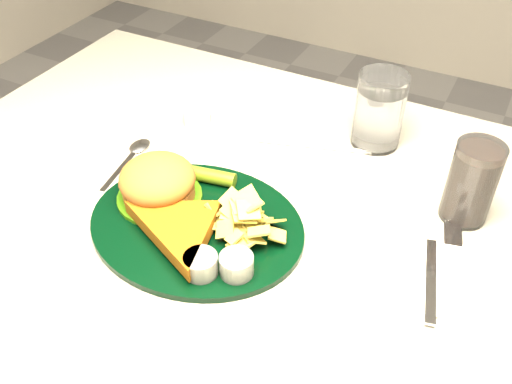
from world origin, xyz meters
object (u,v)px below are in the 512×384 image
table (269,361)px  cola_glass (472,183)px  fork_napkin (433,274)px  dinner_plate (195,209)px  water_glass (379,110)px

table → cola_glass: size_ratio=9.74×
table → fork_napkin: bearing=-3.2°
table → fork_napkin: (0.24, -0.01, 0.38)m
table → dinner_plate: (-0.08, -0.08, 0.41)m
water_glass → cola_glass: size_ratio=1.04×
dinner_plate → cola_glass: cola_glass is taller
cola_glass → fork_napkin: (-0.01, -0.14, -0.05)m
table → fork_napkin: size_ratio=6.39×
water_glass → dinner_plate: bearing=-116.2°
table → fork_napkin: 0.45m
table → fork_napkin: fork_napkin is taller
water_glass → fork_napkin: (0.16, -0.26, -0.06)m
dinner_plate → water_glass: water_glass is taller
cola_glass → table: bearing=-153.1°
fork_napkin → dinner_plate: bearing=177.4°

